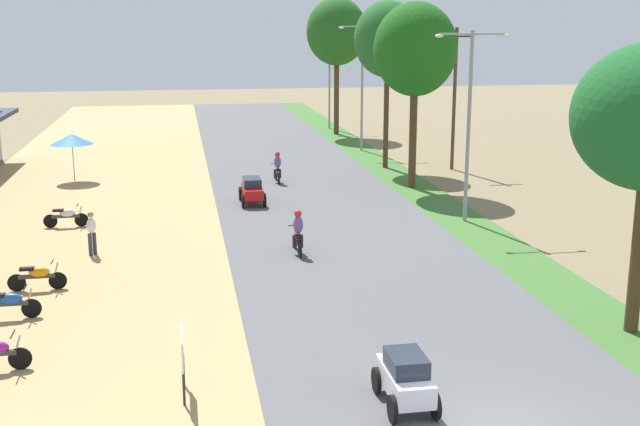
% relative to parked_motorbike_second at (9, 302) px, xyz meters
% --- Properties ---
extents(parked_motorbike_second, '(1.80, 0.54, 0.94)m').
position_rel_parked_motorbike_second_xyz_m(parked_motorbike_second, '(0.00, 0.00, 0.00)').
color(parked_motorbike_second, black).
rests_on(parked_motorbike_second, dirt_shoulder).
extents(parked_motorbike_third, '(1.80, 0.54, 0.94)m').
position_rel_parked_motorbike_second_xyz_m(parked_motorbike_third, '(0.38, 2.48, 0.00)').
color(parked_motorbike_third, black).
rests_on(parked_motorbike_third, dirt_shoulder).
extents(parked_motorbike_fourth, '(1.80, 0.54, 0.94)m').
position_rel_parked_motorbike_second_xyz_m(parked_motorbike_fourth, '(0.22, 10.63, 0.00)').
color(parked_motorbike_fourth, black).
rests_on(parked_motorbike_fourth, dirt_shoulder).
extents(street_signboard, '(0.06, 1.30, 1.50)m').
position_rel_parked_motorbike_second_xyz_m(street_signboard, '(4.82, -5.70, 0.55)').
color(street_signboard, '#262628').
rests_on(street_signboard, dirt_shoulder).
extents(vendor_umbrella, '(2.20, 2.20, 2.52)m').
position_rel_parked_motorbike_second_xyz_m(vendor_umbrella, '(-0.66, 20.81, 1.75)').
color(vendor_umbrella, '#99999E').
rests_on(vendor_umbrella, dirt_shoulder).
extents(pedestrian_on_shoulder, '(0.43, 0.41, 1.62)m').
position_rel_parked_motorbike_second_xyz_m(pedestrian_on_shoulder, '(1.68, 6.24, 0.41)').
color(pedestrian_on_shoulder, '#33333D').
rests_on(pedestrian_on_shoulder, dirt_shoulder).
extents(median_tree_second, '(4.13, 4.13, 9.27)m').
position_rel_parked_motorbike_second_xyz_m(median_tree_second, '(16.58, 16.09, 6.42)').
color(median_tree_second, '#4C351E').
rests_on(median_tree_second, median_strip).
extents(median_tree_third, '(3.79, 3.79, 9.48)m').
position_rel_parked_motorbike_second_xyz_m(median_tree_third, '(16.70, 21.92, 6.80)').
color(median_tree_third, '#4C351E').
rests_on(median_tree_third, median_strip).
extents(median_tree_fourth, '(4.48, 4.48, 10.08)m').
position_rel_parked_motorbike_second_xyz_m(median_tree_fourth, '(16.68, 36.56, 7.07)').
color(median_tree_fourth, '#4C351E').
rests_on(median_tree_fourth, median_strip).
extents(streetlamp_near, '(3.16, 0.20, 7.93)m').
position_rel_parked_motorbike_second_xyz_m(streetlamp_near, '(16.78, 8.82, 4.07)').
color(streetlamp_near, gray).
rests_on(streetlamp_near, median_strip).
extents(streetlamp_mid, '(3.16, 0.20, 8.15)m').
position_rel_parked_motorbike_second_xyz_m(streetlamp_mid, '(16.78, 28.48, 4.18)').
color(streetlamp_mid, gray).
rests_on(streetlamp_mid, median_strip).
extents(streetlamp_far, '(3.16, 0.20, 7.59)m').
position_rel_parked_motorbike_second_xyz_m(streetlamp_far, '(16.78, 39.93, 3.89)').
color(streetlamp_far, gray).
rests_on(streetlamp_far, median_strip).
extents(utility_pole_near, '(1.80, 0.20, 8.04)m').
position_rel_parked_motorbike_second_xyz_m(utility_pole_near, '(20.43, 20.97, 3.66)').
color(utility_pole_near, brown).
rests_on(utility_pole_near, ground).
extents(car_hatchback_white, '(1.04, 2.00, 1.23)m').
position_rel_parked_motorbike_second_xyz_m(car_hatchback_white, '(9.59, -7.10, 0.19)').
color(car_hatchback_white, silver).
rests_on(car_hatchback_white, road_strip).
extents(car_sedan_red, '(1.10, 2.26, 1.19)m').
position_rel_parked_motorbike_second_xyz_m(car_sedan_red, '(8.16, 13.68, 0.19)').
color(car_sedan_red, red).
rests_on(car_sedan_red, road_strip).
extents(motorbike_foreground_rider, '(0.54, 1.80, 1.66)m').
position_rel_parked_motorbike_second_xyz_m(motorbike_foreground_rider, '(9.02, 5.03, 0.30)').
color(motorbike_foreground_rider, black).
rests_on(motorbike_foreground_rider, road_strip).
extents(motorbike_ahead_second, '(0.54, 1.80, 1.66)m').
position_rel_parked_motorbike_second_xyz_m(motorbike_ahead_second, '(9.93, 18.40, 0.30)').
color(motorbike_ahead_second, black).
rests_on(motorbike_ahead_second, road_strip).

